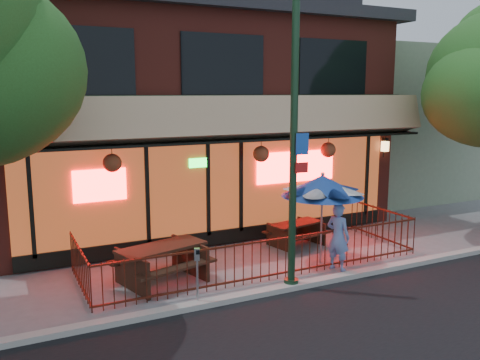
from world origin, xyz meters
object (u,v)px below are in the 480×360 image
object	(u,v)px
pedestrian	(338,237)
picnic_table_left	(162,258)
street_light	(294,146)
picnic_table_right	(296,230)
parking_meter_near	(197,267)
patio_umbrella	(322,186)

from	to	relation	value
pedestrian	picnic_table_left	bearing A→B (deg)	51.50
street_light	pedestrian	xyz separation A→B (m)	(1.62, 0.50, -2.32)
picnic_table_right	pedestrian	xyz separation A→B (m)	(-0.17, -2.13, 0.39)
street_light	picnic_table_right	world-z (taller)	street_light
picnic_table_right	parking_meter_near	xyz separation A→B (m)	(-4.01, -2.63, 0.39)
parking_meter_near	street_light	bearing A→B (deg)	-0.07
picnic_table_right	parking_meter_near	size ratio (longest dim) A/B	1.44
street_light	parking_meter_near	bearing A→B (deg)	179.93
pedestrian	parking_meter_near	size ratio (longest dim) A/B	1.36
street_light	patio_umbrella	world-z (taller)	street_light
patio_umbrella	parking_meter_near	size ratio (longest dim) A/B	1.92
pedestrian	picnic_table_right	bearing A→B (deg)	-28.15
picnic_table_left	pedestrian	size ratio (longest dim) A/B	1.41
picnic_table_left	picnic_table_right	world-z (taller)	picnic_table_left
picnic_table_right	parking_meter_near	world-z (taller)	parking_meter_near
parking_meter_near	patio_umbrella	bearing A→B (deg)	16.28
street_light	parking_meter_near	size ratio (longest dim) A/B	5.77
pedestrian	parking_meter_near	xyz separation A→B (m)	(-3.84, -0.50, -0.00)
picnic_table_right	pedestrian	distance (m)	2.17
patio_umbrella	pedestrian	size ratio (longest dim) A/B	1.41
picnic_table_left	picnic_table_right	xyz separation A→B (m)	(4.25, 1.05, -0.13)
street_light	pedestrian	distance (m)	2.88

